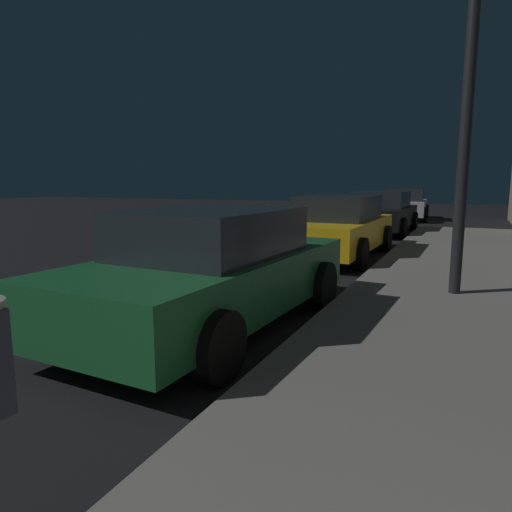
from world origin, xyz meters
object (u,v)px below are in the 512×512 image
at_px(car_green, 213,269).
at_px(car_black, 381,212).
at_px(street_lamp, 471,49).
at_px(car_silver, 404,204).
at_px(car_yellow_cab, 338,226).

bearing_deg(car_green, car_black, 90.00).
bearing_deg(street_lamp, car_black, 106.17).
xyz_separation_m(car_green, street_lamp, (2.65, 2.42, 2.80)).
bearing_deg(car_silver, car_black, -90.03).
xyz_separation_m(car_yellow_cab, street_lamp, (2.65, -3.39, 2.79)).
height_order(car_black, street_lamp, street_lamp).
bearing_deg(car_silver, car_green, -90.01).
bearing_deg(car_yellow_cab, street_lamp, -51.99).
bearing_deg(car_black, car_silver, 89.97).
relative_size(car_yellow_cab, car_black, 1.00).
height_order(car_yellow_cab, car_black, same).
bearing_deg(car_green, car_silver, 89.99).
height_order(car_green, street_lamp, street_lamp).
relative_size(car_green, street_lamp, 0.88).
height_order(car_silver, street_lamp, street_lamp).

